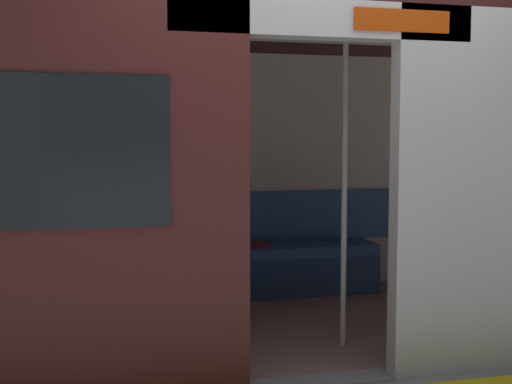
{
  "coord_description": "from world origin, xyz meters",
  "views": [
    {
      "loc": [
        1.26,
        3.5,
        1.39
      ],
      "look_at": [
        0.08,
        -1.15,
        0.99
      ],
      "focal_mm": 47.27,
      "sensor_mm": 36.0,
      "label": 1
    }
  ],
  "objects_px": {
    "train_car": "(262,126)",
    "handbag": "(159,240)",
    "person_seated": "(218,223)",
    "grab_pole_far": "(344,188)",
    "bench_seat": "(240,259)",
    "book": "(260,245)",
    "grab_pole_door": "(239,192)"
  },
  "relations": [
    {
      "from": "book",
      "to": "handbag",
      "type": "bearing_deg",
      "value": 29.8
    },
    {
      "from": "handbag",
      "to": "grab_pole_door",
      "type": "bearing_deg",
      "value": 101.18
    },
    {
      "from": "bench_seat",
      "to": "train_car",
      "type": "bearing_deg",
      "value": 87.03
    },
    {
      "from": "grab_pole_door",
      "to": "book",
      "type": "bearing_deg",
      "value": -108.88
    },
    {
      "from": "train_car",
      "to": "book",
      "type": "height_order",
      "value": "train_car"
    },
    {
      "from": "train_car",
      "to": "grab_pole_door",
      "type": "bearing_deg",
      "value": 63.53
    },
    {
      "from": "book",
      "to": "grab_pole_door",
      "type": "height_order",
      "value": "grab_pole_door"
    },
    {
      "from": "train_car",
      "to": "handbag",
      "type": "xyz_separation_m",
      "value": [
        0.64,
        -0.98,
        -0.94
      ]
    },
    {
      "from": "bench_seat",
      "to": "handbag",
      "type": "bearing_deg",
      "value": -3.05
    },
    {
      "from": "bench_seat",
      "to": "book",
      "type": "relative_size",
      "value": 11.14
    },
    {
      "from": "handbag",
      "to": "grab_pole_door",
      "type": "xyz_separation_m",
      "value": [
        -0.32,
        1.62,
        0.53
      ]
    },
    {
      "from": "person_seated",
      "to": "grab_pole_door",
      "type": "relative_size",
      "value": 0.56
    },
    {
      "from": "bench_seat",
      "to": "grab_pole_door",
      "type": "xyz_separation_m",
      "value": [
        0.37,
        1.58,
        0.71
      ]
    },
    {
      "from": "book",
      "to": "grab_pole_far",
      "type": "height_order",
      "value": "grab_pole_far"
    },
    {
      "from": "book",
      "to": "grab_pole_far",
      "type": "relative_size",
      "value": 0.11
    },
    {
      "from": "handbag",
      "to": "person_seated",
      "type": "bearing_deg",
      "value": 169.48
    },
    {
      "from": "handbag",
      "to": "grab_pole_far",
      "type": "relative_size",
      "value": 0.12
    },
    {
      "from": "grab_pole_door",
      "to": "grab_pole_far",
      "type": "xyz_separation_m",
      "value": [
        -0.73,
        -0.11,
        0.0
      ]
    },
    {
      "from": "person_seated",
      "to": "grab_pole_door",
      "type": "height_order",
      "value": "grab_pole_door"
    },
    {
      "from": "person_seated",
      "to": "grab_pole_door",
      "type": "xyz_separation_m",
      "value": [
        0.16,
        1.53,
        0.39
      ]
    },
    {
      "from": "bench_seat",
      "to": "handbag",
      "type": "relative_size",
      "value": 9.43
    },
    {
      "from": "bench_seat",
      "to": "person_seated",
      "type": "distance_m",
      "value": 0.39
    },
    {
      "from": "handbag",
      "to": "book",
      "type": "distance_m",
      "value": 0.87
    },
    {
      "from": "grab_pole_far",
      "to": "book",
      "type": "bearing_deg",
      "value": -83.0
    },
    {
      "from": "person_seated",
      "to": "train_car",
      "type": "bearing_deg",
      "value": 99.73
    },
    {
      "from": "train_car",
      "to": "grab_pole_door",
      "type": "height_order",
      "value": "train_car"
    },
    {
      "from": "book",
      "to": "bench_seat",
      "type": "bearing_deg",
      "value": 37.87
    },
    {
      "from": "grab_pole_door",
      "to": "person_seated",
      "type": "bearing_deg",
      "value": -96.12
    },
    {
      "from": "person_seated",
      "to": "grab_pole_far",
      "type": "distance_m",
      "value": 1.57
    },
    {
      "from": "book",
      "to": "grab_pole_door",
      "type": "relative_size",
      "value": 0.11
    },
    {
      "from": "handbag",
      "to": "book",
      "type": "relative_size",
      "value": 1.18
    },
    {
      "from": "handbag",
      "to": "book",
      "type": "height_order",
      "value": "handbag"
    }
  ]
}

